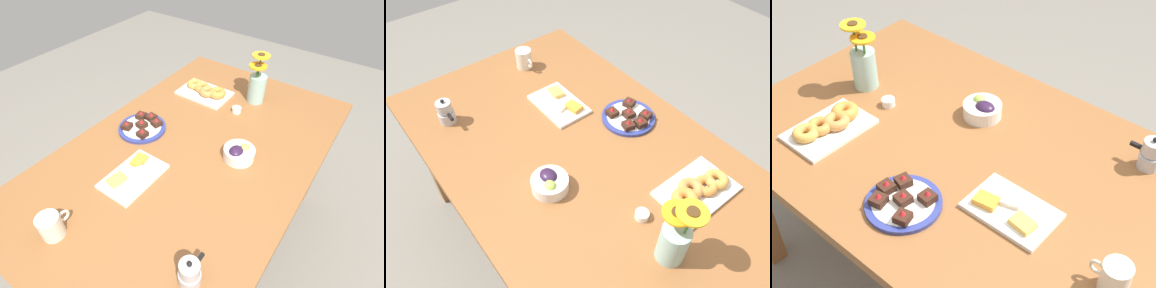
% 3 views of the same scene
% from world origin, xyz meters
% --- Properties ---
extents(ground_plane, '(6.00, 6.00, 0.00)m').
position_xyz_m(ground_plane, '(0.00, 0.00, 0.00)').
color(ground_plane, slate).
extents(dining_table, '(1.60, 1.00, 0.74)m').
position_xyz_m(dining_table, '(0.00, 0.00, 0.65)').
color(dining_table, brown).
rests_on(dining_table, ground_plane).
extents(coffee_mug, '(0.11, 0.08, 0.09)m').
position_xyz_m(coffee_mug, '(-0.61, 0.14, 0.79)').
color(coffee_mug, silver).
rests_on(coffee_mug, dining_table).
extents(grape_bowl, '(0.14, 0.14, 0.07)m').
position_xyz_m(grape_bowl, '(0.08, -0.19, 0.77)').
color(grape_bowl, white).
rests_on(grape_bowl, dining_table).
extents(cheese_platter, '(0.26, 0.17, 0.03)m').
position_xyz_m(cheese_platter, '(-0.27, 0.11, 0.75)').
color(cheese_platter, white).
rests_on(cheese_platter, dining_table).
extents(croissant_platter, '(0.19, 0.28, 0.05)m').
position_xyz_m(croissant_platter, '(0.42, 0.21, 0.76)').
color(croissant_platter, white).
rests_on(croissant_platter, dining_table).
extents(jam_cup_honey, '(0.05, 0.05, 0.03)m').
position_xyz_m(jam_cup_honey, '(0.37, -0.02, 0.76)').
color(jam_cup_honey, white).
rests_on(jam_cup_honey, dining_table).
extents(dessert_plate, '(0.23, 0.23, 0.05)m').
position_xyz_m(dessert_plate, '(-0.01, 0.29, 0.75)').
color(dessert_plate, navy).
rests_on(dessert_plate, dining_table).
extents(flower_vase, '(0.13, 0.10, 0.26)m').
position_xyz_m(flower_vase, '(0.53, -0.05, 0.83)').
color(flower_vase, '#99C1B7').
rests_on(flower_vase, dining_table).
extents(moka_pot, '(0.11, 0.07, 0.12)m').
position_xyz_m(moka_pot, '(-0.48, -0.33, 0.79)').
color(moka_pot, '#B7B7BC').
rests_on(moka_pot, dining_table).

